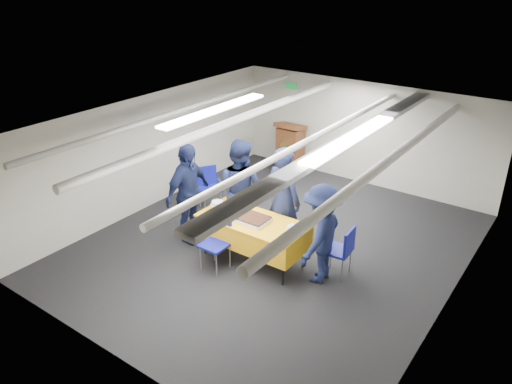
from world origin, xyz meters
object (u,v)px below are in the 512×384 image
(chair_near, at_px, (218,238))
(serving_table, at_px, (253,231))
(sailor_c, at_px, (188,194))
(sailor_d, at_px, (321,234))
(chair_left, at_px, (209,183))
(chair_right, at_px, (343,247))
(podium, at_px, (290,148))
(sheet_cake, at_px, (253,219))
(sailor_a, at_px, (283,200))
(sailor_b, at_px, (239,190))

(chair_near, bearing_deg, serving_table, 54.07)
(serving_table, height_order, sailor_c, sailor_c)
(sailor_d, bearing_deg, chair_left, -111.75)
(chair_right, relative_size, chair_left, 1.00)
(chair_left, distance_m, sailor_c, 1.38)
(podium, xyz_separation_m, sailor_c, (0.24, -3.77, 0.30))
(podium, height_order, chair_right, podium)
(sheet_cake, bearing_deg, serving_table, 127.76)
(chair_left, distance_m, sailor_a, 2.19)
(sailor_b, height_order, sailor_d, sailor_b)
(serving_table, height_order, chair_near, chair_near)
(podium, bearing_deg, sailor_b, -74.30)
(podium, xyz_separation_m, chair_right, (2.99, -3.22, -0.08))
(chair_near, relative_size, chair_right, 1.00)
(chair_left, bearing_deg, sailor_b, -24.96)
(chair_right, height_order, chair_left, same)
(podium, distance_m, chair_left, 2.59)
(chair_near, bearing_deg, chair_right, 27.69)
(chair_right, distance_m, sailor_c, 2.84)
(podium, bearing_deg, sheet_cake, -66.65)
(chair_right, height_order, sailor_b, sailor_b)
(sailor_b, bearing_deg, sheet_cake, 130.62)
(sheet_cake, relative_size, chair_left, 0.60)
(chair_near, xyz_separation_m, chair_right, (1.77, 0.93, 0.00))
(serving_table, distance_m, sailor_b, 0.95)
(chair_near, relative_size, sailor_a, 0.46)
(sailor_b, distance_m, sailor_c, 0.90)
(chair_near, bearing_deg, podium, 106.33)
(podium, xyz_separation_m, sailor_b, (0.88, -3.14, 0.32))
(sheet_cake, height_order, chair_near, chair_near)
(podium, relative_size, sailor_a, 0.66)
(serving_table, height_order, podium, podium)
(chair_left, xyz_separation_m, sailor_c, (0.57, -1.20, 0.39))
(serving_table, xyz_separation_m, sailor_c, (-1.33, -0.10, 0.36))
(sailor_a, relative_size, sailor_d, 1.16)
(serving_table, bearing_deg, sailor_a, 72.45)
(sailor_c, bearing_deg, sheet_cake, -90.52)
(podium, xyz_separation_m, sailor_d, (2.74, -3.50, 0.20))
(sailor_d, bearing_deg, podium, -146.85)
(serving_table, bearing_deg, chair_near, -125.93)
(sailor_c, bearing_deg, podium, 1.07)
(chair_near, height_order, sailor_a, sailor_a)
(podium, relative_size, chair_right, 1.44)
(chair_near, relative_size, sailor_d, 0.53)
(sailor_a, bearing_deg, podium, -51.24)
(serving_table, xyz_separation_m, chair_left, (-1.90, 1.10, -0.03))
(chair_right, relative_size, sailor_b, 0.47)
(chair_right, bearing_deg, serving_table, -162.55)
(chair_near, xyz_separation_m, sailor_a, (0.55, 1.10, 0.42))
(sailor_a, distance_m, sailor_d, 1.09)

